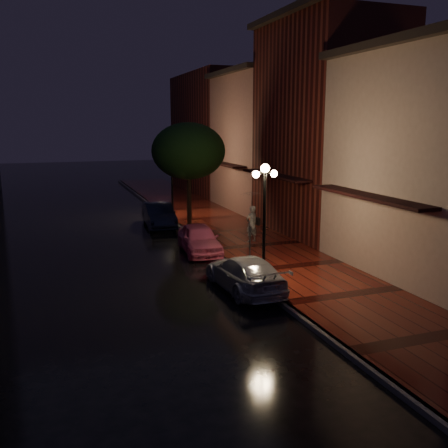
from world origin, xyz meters
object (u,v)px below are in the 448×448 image
object	(u,v)px
street_tree	(189,153)
pink_car	(199,239)
streetlamp_near	(264,215)
parking_meter	(250,239)
silver_car	(245,273)
woman_with_umbrella	(252,208)
navy_car	(159,215)
streetlamp_far	(172,177)

from	to	relation	value
street_tree	pink_car	distance (m)	7.02
streetlamp_near	parking_meter	world-z (taller)	streetlamp_near
streetlamp_near	silver_car	world-z (taller)	streetlamp_near
silver_car	streetlamp_near	bearing A→B (deg)	-154.32
woman_with_umbrella	parking_meter	distance (m)	3.26
pink_car	woman_with_umbrella	xyz separation A→B (m)	(2.89, 0.68, 1.14)
streetlamp_near	navy_car	bearing A→B (deg)	97.07
streetlamp_far	navy_car	size ratio (longest dim) A/B	1.02
street_tree	silver_car	bearing A→B (deg)	-96.01
silver_car	woman_with_umbrella	world-z (taller)	woman_with_umbrella
silver_car	street_tree	bearing A→B (deg)	-97.79
streetlamp_far	navy_car	world-z (taller)	streetlamp_far
parking_meter	silver_car	bearing A→B (deg)	-92.86
woman_with_umbrella	pink_car	bearing A→B (deg)	-3.60
streetlamp_near	woman_with_umbrella	distance (m)	6.12
streetlamp_far	woman_with_umbrella	size ratio (longest dim) A/B	1.72
navy_car	woman_with_umbrella	bearing A→B (deg)	-56.56
silver_car	parking_meter	size ratio (longest dim) A/B	3.07
navy_car	pink_car	bearing A→B (deg)	-82.55
street_tree	navy_car	distance (m)	3.97
silver_car	woman_with_umbrella	xyz separation A→B (m)	(2.89, 6.25, 1.18)
streetlamp_near	silver_car	bearing A→B (deg)	-152.53
pink_car	parking_meter	distance (m)	2.75
streetlamp_far	streetlamp_near	bearing A→B (deg)	-90.00
streetlamp_far	woman_with_umbrella	bearing A→B (deg)	-76.76
pink_car	parking_meter	world-z (taller)	parking_meter
streetlamp_near	pink_car	xyz separation A→B (m)	(-0.95, 5.08, -1.93)
streetlamp_far	street_tree	bearing A→B (deg)	-85.09
street_tree	navy_car	world-z (taller)	street_tree
pink_car	woman_with_umbrella	distance (m)	3.18
streetlamp_far	street_tree	distance (m)	3.44
woman_with_umbrella	streetlamp_near	bearing A→B (deg)	54.57
woman_with_umbrella	street_tree	bearing A→B (deg)	-89.00
streetlamp_far	woman_with_umbrella	xyz separation A→B (m)	(1.94, -8.25, -0.79)
streetlamp_near	navy_car	world-z (taller)	streetlamp_near
parking_meter	street_tree	bearing A→B (deg)	115.33
streetlamp_far	pink_car	xyz separation A→B (m)	(-0.95, -8.92, -1.93)
streetlamp_near	street_tree	distance (m)	11.12
street_tree	silver_car	world-z (taller)	street_tree
street_tree	silver_car	distance (m)	12.10
pink_car	silver_car	distance (m)	5.57
pink_car	street_tree	bearing A→B (deg)	83.11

